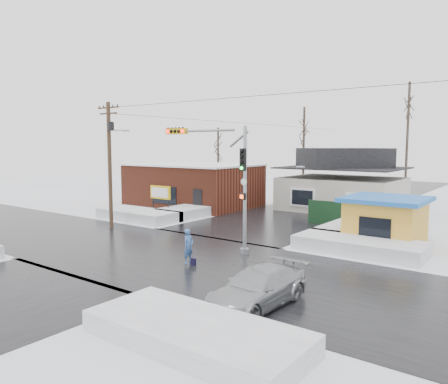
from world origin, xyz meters
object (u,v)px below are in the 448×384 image
Objects in this scene: marquee_sign at (160,193)px; car at (258,288)px; traffic_signal at (222,171)px; kiosk at (386,220)px; pedestrian at (189,246)px; utility_pole at (110,157)px.

marquee_sign reaches higher than car.
traffic_signal is 9.71m from car.
marquee_sign is (-11.43, 6.53, -2.62)m from traffic_signal.
traffic_signal reaches higher than kiosk.
car is (-0.67, -13.25, -0.76)m from kiosk.
traffic_signal is 10.43m from kiosk.
kiosk reaches higher than pedestrian.
marquee_sign reaches higher than pedestrian.
kiosk is 2.62× the size of pedestrian.
utility_pole is 18.60m from car.
utility_pole reaches higher than traffic_signal.
car is at bearing -44.17° from traffic_signal.
car is (5.99, -2.91, -0.18)m from pedestrian.
traffic_signal is 10.39m from utility_pole.
kiosk is 12.31m from pedestrian.
traffic_signal is 2.75× the size of marquee_sign.
utility_pole is 1.96× the size of kiosk.
utility_pole reaches higher than car.
utility_pole is 6.87m from marquee_sign.
kiosk is at bearing 44.84° from traffic_signal.
utility_pole is (-10.36, 0.53, 0.57)m from traffic_signal.
car is at bearing -35.55° from marquee_sign.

